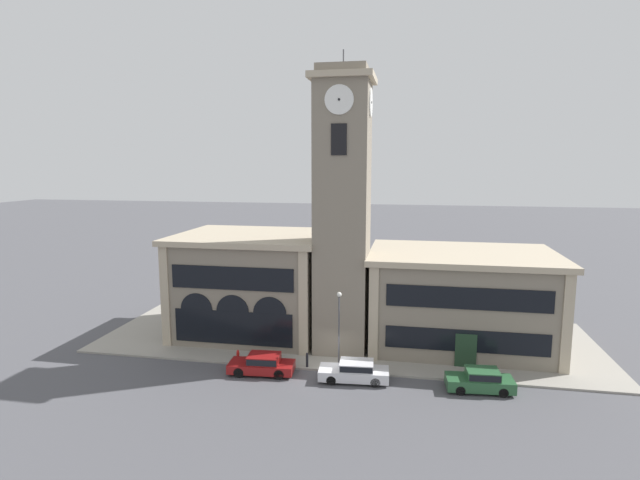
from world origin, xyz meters
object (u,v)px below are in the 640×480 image
(street_lamp, at_px, (339,318))
(fire_hydrant, at_px, (238,356))
(parked_car_near, at_px, (262,364))
(parked_car_far, at_px, (481,380))
(bollard, at_px, (307,360))
(parked_car_mid, at_px, (355,371))

(street_lamp, relative_size, fire_hydrant, 6.42)
(parked_car_near, distance_m, parked_car_far, 14.72)
(parked_car_far, bearing_deg, parked_car_near, -3.92)
(street_lamp, xyz_separation_m, fire_hydrant, (-7.51, -0.15, -3.26))
(parked_car_near, distance_m, bollard, 3.22)
(street_lamp, xyz_separation_m, bollard, (-2.27, -0.22, -3.16))
(street_lamp, bearing_deg, parked_car_far, -9.51)
(parked_car_far, height_order, street_lamp, street_lamp)
(parked_car_mid, bearing_deg, street_lamp, -54.05)
(parked_car_near, height_order, bollard, parked_car_near)
(parked_car_far, relative_size, bollard, 4.12)
(parked_car_near, bearing_deg, parked_car_far, 176.08)
(parked_car_mid, distance_m, parked_car_far, 8.20)
(parked_car_mid, xyz_separation_m, street_lamp, (-1.33, 1.60, 3.11))
(parked_car_near, xyz_separation_m, fire_hydrant, (-2.33, 1.44, -0.16))
(parked_car_mid, height_order, street_lamp, street_lamp)
(parked_car_near, bearing_deg, street_lamp, -166.79)
(parked_car_far, bearing_deg, bollard, -10.58)
(parked_car_near, relative_size, parked_car_far, 1.07)
(parked_car_near, height_order, street_lamp, street_lamp)
(parked_car_near, relative_size, bollard, 4.40)
(parked_car_mid, height_order, parked_car_far, parked_car_far)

